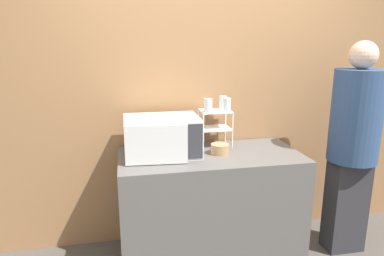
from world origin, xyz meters
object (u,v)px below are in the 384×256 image
Objects in this scene: bowl at (220,149)px; glass_front_right at (227,105)px; dish_rack at (215,120)px; microwave at (162,136)px; glass_front_left at (208,105)px; person at (353,140)px; glass_back_right at (223,102)px.

glass_front_right is at bearing 58.77° from bowl.
glass_front_right reaches higher than bowl.
dish_rack is 2.79× the size of glass_front_right.
glass_front_right reaches higher than microwave.
dish_rack is at bearing 18.56° from microwave.
glass_front_right reaches higher than dish_rack.
glass_front_left reaches higher than microwave.
glass_front_right is (0.16, 0.00, 0.00)m from glass_front_left.
glass_front_left is 1.21m from person.
person reaches higher than microwave.
person is at bearing -6.96° from microwave.
microwave is 5.20× the size of glass_front_right.
glass_front_right is 0.76× the size of bowl.
person is at bearing -17.88° from dish_rack.
person reaches higher than glass_front_right.
person is at bearing -13.90° from glass_front_left.
bowl is at bearing -94.27° from dish_rack.
glass_back_right is (0.16, 0.12, 0.00)m from glass_front_left.
glass_back_right is at bearing 21.26° from microwave.
glass_back_right is 1.00× the size of glass_front_right.
glass_front_left is 0.76× the size of bowl.
glass_back_right is 0.06× the size of person.
bowl is (-0.02, -0.22, -0.18)m from dish_rack.
glass_front_left is at bearing 166.10° from person.
glass_front_right is 1.06m from person.
glass_back_right is 1.10m from person.
microwave is 1.54m from person.
dish_rack is 2.79× the size of glass_back_right.
person is (1.08, -0.13, 0.05)m from bowl.
glass_front_left is at bearing 111.65° from bowl.
person reaches higher than glass_back_right.
microwave is at bearing -161.44° from dish_rack.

